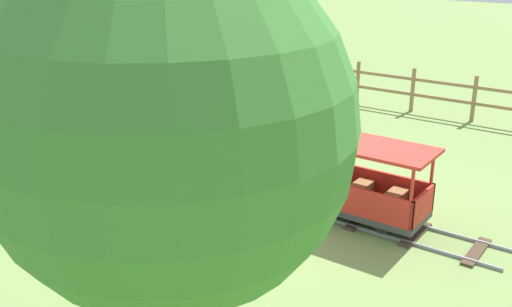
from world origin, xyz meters
The scene contains 8 objects.
ground_plane centered at (0.00, 0.00, 0.00)m, with size 60.00×60.00×0.00m, color #75934C.
track centered at (0.00, 0.01, 0.02)m, with size 0.73×6.40×0.04m.
locomotive centered at (0.00, 1.22, 0.48)m, with size 0.69×1.45×1.04m.
passenger_car centered at (0.00, -0.89, 0.42)m, with size 0.79×2.70×0.97m.
conductor_person centered at (-1.14, 0.72, 0.96)m, with size 0.30×0.30×1.62m.
park_bench centered at (3.17, 1.37, 0.42)m, with size 1.35×0.66×0.82m.
oak_tree_near centered at (-4.27, -2.35, 2.42)m, with size 1.80×1.80×3.37m.
fence_section centered at (5.20, 0.01, 0.48)m, with size 0.08×7.48×0.90m.
Camera 1 is at (-6.20, -4.24, 3.29)m, focal length 41.41 mm.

